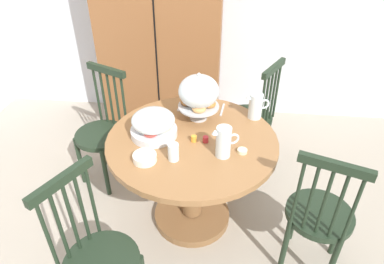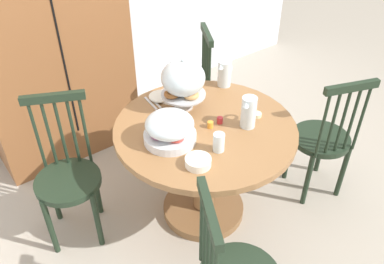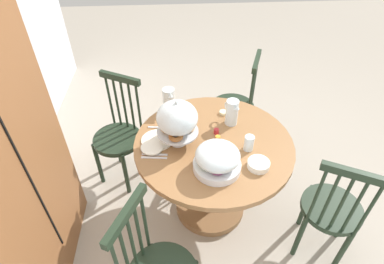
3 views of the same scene
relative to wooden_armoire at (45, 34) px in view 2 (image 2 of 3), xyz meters
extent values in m
plane|color=#A89E8E|center=(0.51, -1.50, -0.98)|extent=(10.00, 10.00, 0.00)
cube|color=brown|center=(0.00, 0.00, -0.03)|extent=(1.10, 0.56, 1.90)
cube|color=black|center=(0.00, -0.28, 0.06)|extent=(0.01, 0.01, 1.52)
cylinder|color=olive|center=(0.42, -1.32, -0.26)|extent=(1.10, 1.10, 0.04)
cylinder|color=brown|center=(0.42, -1.32, -0.60)|extent=(0.14, 0.14, 0.63)
cylinder|color=brown|center=(0.42, -1.32, -0.95)|extent=(0.56, 0.56, 0.06)
cylinder|color=#1E2D1E|center=(-0.11, -2.00, -0.29)|extent=(0.02, 0.02, 0.48)
cylinder|color=#1E2D1E|center=(-0.08, -1.94, -0.29)|extent=(0.02, 0.02, 0.48)
cylinder|color=#1E2D1E|center=(-0.04, -1.88, -0.29)|extent=(0.02, 0.02, 0.48)
cube|color=#1E2D1E|center=(-0.11, -2.00, -0.03)|extent=(0.20, 0.34, 0.05)
cylinder|color=#1E2D1E|center=(1.22, -1.61, -0.53)|extent=(0.40, 0.40, 0.04)
cylinder|color=#1E2D1E|center=(1.40, -1.53, -0.76)|extent=(0.04, 0.04, 0.45)
cylinder|color=#1E2D1E|center=(1.14, -1.43, -0.76)|extent=(0.04, 0.04, 0.45)
cylinder|color=#1E2D1E|center=(1.31, -1.79, -0.76)|extent=(0.04, 0.04, 0.45)
cylinder|color=#1E2D1E|center=(1.04, -1.70, -0.76)|extent=(0.04, 0.04, 0.45)
cylinder|color=#1E2D1E|center=(1.30, -1.81, -0.29)|extent=(0.02, 0.02, 0.48)
cylinder|color=#1E2D1E|center=(1.23, -1.79, -0.29)|extent=(0.02, 0.02, 0.48)
cylinder|color=#1E2D1E|center=(1.17, -1.76, -0.29)|extent=(0.02, 0.02, 0.48)
cylinder|color=#1E2D1E|center=(1.10, -1.74, -0.29)|extent=(0.02, 0.02, 0.48)
cylinder|color=#1E2D1E|center=(1.04, -1.71, -0.29)|extent=(0.02, 0.02, 0.48)
cube|color=#1E2D1E|center=(1.17, -1.76, -0.03)|extent=(0.35, 0.16, 0.05)
cylinder|color=#1E2D1E|center=(0.83, -0.57, -0.53)|extent=(0.40, 0.40, 0.04)
cylinder|color=#1E2D1E|center=(0.78, -0.38, -0.76)|extent=(0.04, 0.04, 0.45)
cylinder|color=#1E2D1E|center=(0.64, -0.63, -0.76)|extent=(0.04, 0.04, 0.45)
cylinder|color=#1E2D1E|center=(1.02, -0.52, -0.76)|extent=(0.04, 0.04, 0.45)
cylinder|color=#1E2D1E|center=(0.89, -0.76, -0.76)|extent=(0.04, 0.04, 0.45)
cylinder|color=#1E2D1E|center=(1.04, -0.53, -0.29)|extent=(0.02, 0.02, 0.48)
cylinder|color=#1E2D1E|center=(1.01, -0.59, -0.29)|extent=(0.02, 0.02, 0.48)
cylinder|color=#1E2D1E|center=(0.97, -0.65, -0.29)|extent=(0.02, 0.02, 0.48)
cylinder|color=#1E2D1E|center=(0.94, -0.71, -0.29)|extent=(0.02, 0.02, 0.48)
cylinder|color=#1E2D1E|center=(0.90, -0.77, -0.29)|extent=(0.02, 0.02, 0.48)
cube|color=#1E2D1E|center=(0.97, -0.65, -0.03)|extent=(0.20, 0.33, 0.05)
cylinder|color=#1E2D1E|center=(-0.34, -0.96, -0.53)|extent=(0.40, 0.40, 0.04)
cylinder|color=#1E2D1E|center=(-0.53, -1.02, -0.76)|extent=(0.04, 0.04, 0.45)
cylinder|color=#1E2D1E|center=(-0.28, -1.14, -0.76)|extent=(0.04, 0.04, 0.45)
cylinder|color=#1E2D1E|center=(-0.41, -0.77, -0.76)|extent=(0.04, 0.04, 0.45)
cylinder|color=#1E2D1E|center=(-0.16, -0.89, -0.76)|extent=(0.04, 0.04, 0.45)
cylinder|color=#1E2D1E|center=(-0.40, -0.75, -0.29)|extent=(0.02, 0.02, 0.48)
cylinder|color=#1E2D1E|center=(-0.34, -0.78, -0.29)|extent=(0.02, 0.02, 0.48)
cylinder|color=#1E2D1E|center=(-0.27, -0.81, -0.29)|extent=(0.02, 0.02, 0.48)
cylinder|color=#1E2D1E|center=(-0.21, -0.84, -0.29)|extent=(0.02, 0.02, 0.48)
cylinder|color=#1E2D1E|center=(-0.15, -0.87, -0.29)|extent=(0.02, 0.02, 0.48)
cube|color=#1E2D1E|center=(-0.27, -0.81, -0.03)|extent=(0.34, 0.19, 0.05)
cylinder|color=silver|center=(0.44, -1.08, -0.24)|extent=(0.12, 0.12, 0.02)
cylinder|color=silver|center=(0.44, -1.08, -0.20)|extent=(0.03, 0.03, 0.09)
cylinder|color=silver|center=(0.44, -1.08, -0.15)|extent=(0.28, 0.28, 0.01)
torus|color=#B27033|center=(0.52, -1.08, -0.12)|extent=(0.10, 0.10, 0.03)
torus|color=#D19347|center=(0.45, -1.01, -0.12)|extent=(0.10, 0.10, 0.03)
torus|color=#935628|center=(0.36, -1.06, -0.12)|extent=(0.10, 0.10, 0.03)
torus|color=tan|center=(0.45, -1.14, -0.12)|extent=(0.10, 0.10, 0.03)
ellipsoid|color=silver|center=(0.44, -1.08, -0.03)|extent=(0.27, 0.27, 0.22)
sphere|color=silver|center=(0.44, -1.08, 0.09)|extent=(0.02, 0.02, 0.02)
cylinder|color=silver|center=(0.18, -1.31, -0.22)|extent=(0.30, 0.30, 0.05)
ellipsoid|color=beige|center=(0.24, -1.31, -0.18)|extent=(0.09, 0.09, 0.03)
ellipsoid|color=#8CBF59|center=(0.17, -1.24, -0.18)|extent=(0.09, 0.09, 0.03)
ellipsoid|color=#6B2D4C|center=(0.11, -1.30, -0.18)|extent=(0.09, 0.09, 0.03)
ellipsoid|color=#CC3D33|center=(0.17, -1.38, -0.18)|extent=(0.09, 0.09, 0.03)
ellipsoid|color=silver|center=(0.18, -1.31, -0.13)|extent=(0.28, 0.28, 0.13)
cylinder|color=silver|center=(0.83, -1.02, -0.15)|extent=(0.09, 0.09, 0.18)
cylinder|color=orange|center=(0.83, -1.02, -0.18)|extent=(0.08, 0.08, 0.12)
cone|color=silver|center=(0.78, -1.04, -0.08)|extent=(0.04, 0.04, 0.03)
torus|color=silver|center=(0.89, -1.00, -0.14)|extent=(0.07, 0.03, 0.07)
cylinder|color=silver|center=(0.62, -1.47, -0.15)|extent=(0.09, 0.09, 0.20)
cylinder|color=white|center=(0.62, -1.47, -0.18)|extent=(0.08, 0.08, 0.13)
cone|color=silver|center=(0.57, -1.49, -0.06)|extent=(0.05, 0.05, 0.03)
torus|color=silver|center=(0.68, -1.45, -0.14)|extent=(0.07, 0.04, 0.07)
cylinder|color=white|center=(0.47, -0.93, -0.24)|extent=(0.22, 0.22, 0.01)
cylinder|color=white|center=(0.38, -0.90, -0.23)|extent=(0.15, 0.15, 0.01)
cylinder|color=white|center=(0.17, -1.57, -0.22)|extent=(0.14, 0.14, 0.04)
cylinder|color=silver|center=(0.34, -1.54, -0.19)|extent=(0.06, 0.06, 0.11)
cylinder|color=beige|center=(0.74, -1.43, -0.23)|extent=(0.06, 0.06, 0.02)
cylinder|color=#B7282D|center=(0.51, -1.35, -0.22)|extent=(0.04, 0.04, 0.04)
cylinder|color=orange|center=(0.44, -1.35, -0.22)|extent=(0.04, 0.04, 0.04)
cube|color=silver|center=(0.33, -0.92, -0.24)|extent=(0.03, 0.17, 0.01)
cube|color=silver|center=(0.30, -0.91, -0.24)|extent=(0.03, 0.17, 0.01)
cube|color=silver|center=(0.61, -0.95, -0.24)|extent=(0.03, 0.17, 0.01)
camera|label=1|loc=(0.61, -3.10, 1.05)|focal=32.31mm
camera|label=2|loc=(-0.81, -2.81, 1.16)|focal=37.39mm
camera|label=3|loc=(-1.16, -1.06, 1.21)|focal=29.31mm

